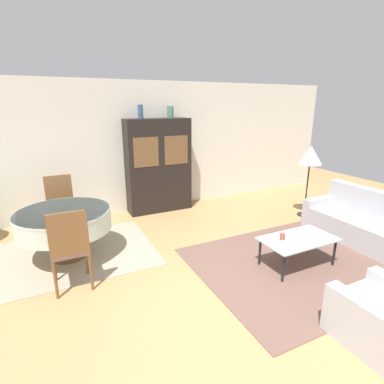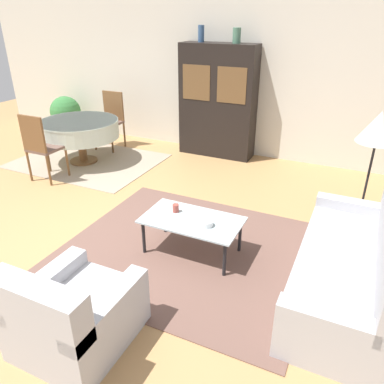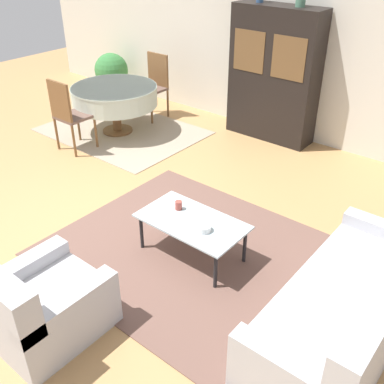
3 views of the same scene
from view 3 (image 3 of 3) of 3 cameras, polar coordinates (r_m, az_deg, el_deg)
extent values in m
plane|color=tan|center=(5.29, -13.05, -3.47)|extent=(14.00, 14.00, 0.00)
cube|color=beige|center=(7.32, 9.12, 18.21)|extent=(10.00, 0.06, 2.70)
cube|color=brown|center=(4.69, -0.28, -7.50)|extent=(2.70, 2.36, 0.01)
cube|color=gray|center=(7.49, -8.84, 7.67)|extent=(2.45, 1.83, 0.01)
cube|color=#B2B2B7|center=(3.98, 18.65, -14.19)|extent=(0.86, 2.08, 0.41)
cube|color=#B2B2B7|center=(3.16, 12.30, -20.95)|extent=(0.86, 0.16, 0.12)
cube|color=#B2B2B7|center=(3.98, -17.81, -14.05)|extent=(0.80, 0.88, 0.40)
cube|color=#B2B2B7|center=(4.03, -21.05, -9.10)|extent=(0.16, 0.88, 0.12)
cube|color=#B2B2B7|center=(3.60, -15.49, -13.61)|extent=(0.16, 0.88, 0.12)
cylinder|color=black|center=(4.65, -6.43, -5.03)|extent=(0.04, 0.04, 0.39)
cylinder|color=black|center=(4.15, 3.01, -9.91)|extent=(0.04, 0.04, 0.39)
cylinder|color=black|center=(4.93, -2.50, -2.50)|extent=(0.04, 0.04, 0.39)
cylinder|color=black|center=(4.47, 6.71, -6.73)|extent=(0.04, 0.04, 0.39)
cube|color=silver|center=(4.41, 0.00, -3.75)|extent=(1.07, 0.60, 0.02)
cube|color=black|center=(7.01, 10.35, 14.39)|extent=(1.35, 0.43, 1.96)
cube|color=brown|center=(6.89, 7.24, 17.32)|extent=(0.51, 0.01, 0.59)
cube|color=brown|center=(6.58, 12.15, 16.25)|extent=(0.51, 0.01, 0.59)
cylinder|color=brown|center=(7.47, -9.41, 7.74)|extent=(0.48, 0.48, 0.03)
cylinder|color=brown|center=(7.39, -9.54, 9.22)|extent=(0.14, 0.14, 0.45)
cylinder|color=beige|center=(7.27, -9.80, 11.94)|extent=(1.33, 1.33, 0.30)
cylinder|color=beige|center=(7.23, -9.90, 12.95)|extent=(1.34, 1.34, 0.03)
cylinder|color=brown|center=(7.19, -14.21, 8.19)|extent=(0.04, 0.04, 0.48)
cylinder|color=brown|center=(6.89, -12.11, 7.44)|extent=(0.04, 0.04, 0.48)
cylinder|color=brown|center=(6.98, -16.80, 7.10)|extent=(0.04, 0.04, 0.48)
cylinder|color=brown|center=(6.67, -14.76, 6.30)|extent=(0.04, 0.04, 0.48)
cube|color=brown|center=(6.83, -14.76, 9.26)|extent=(0.44, 0.44, 0.04)
cube|color=brown|center=(6.63, -16.47, 11.03)|extent=(0.44, 0.04, 0.54)
cylinder|color=brown|center=(7.63, -5.14, 10.36)|extent=(0.04, 0.04, 0.48)
cylinder|color=brown|center=(7.91, -7.30, 10.97)|extent=(0.04, 0.04, 0.48)
cylinder|color=brown|center=(7.91, -3.09, 11.19)|extent=(0.04, 0.04, 0.48)
cylinder|color=brown|center=(8.17, -5.24, 11.76)|extent=(0.04, 0.04, 0.48)
cube|color=brown|center=(7.82, -5.29, 12.87)|extent=(0.44, 0.44, 0.04)
cube|color=brown|center=(7.87, -4.35, 15.25)|extent=(0.44, 0.04, 0.54)
cylinder|color=#9E4238|center=(4.55, -1.72, -1.70)|extent=(0.07, 0.07, 0.09)
cylinder|color=white|center=(4.25, 1.50, -4.59)|extent=(0.14, 0.14, 0.06)
cylinder|color=#4C4C51|center=(9.17, -9.99, 12.69)|extent=(0.27, 0.27, 0.23)
sphere|color=#387A3D|center=(9.06, -10.21, 14.99)|extent=(0.64, 0.64, 0.64)
camera|label=1|loc=(5.37, -51.91, 12.50)|focal=28.00mm
camera|label=2|loc=(1.00, -61.87, -16.68)|focal=35.00mm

